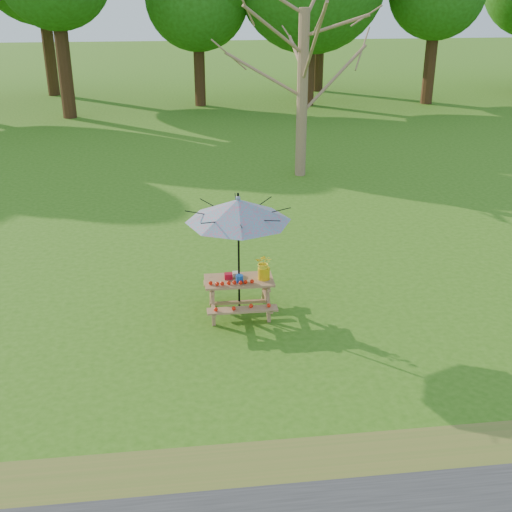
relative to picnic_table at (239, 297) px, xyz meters
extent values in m
plane|color=#316413|center=(-0.25, -1.30, -0.33)|extent=(120.00, 120.00, 0.00)
cube|color=olive|center=(-0.25, -4.10, -0.32)|extent=(120.00, 1.20, 0.01)
cylinder|color=#815D46|center=(2.75, 8.71, 2.08)|extent=(0.36, 0.36, 4.82)
cube|color=#9E6D47|center=(0.00, 0.00, 0.32)|extent=(1.20, 0.62, 0.04)
cube|color=#9E6D47|center=(0.00, -0.55, 0.03)|extent=(1.20, 0.22, 0.04)
cube|color=#9E6D47|center=(0.00, 0.55, 0.03)|extent=(1.20, 0.22, 0.04)
cylinder|color=black|center=(0.00, 0.00, 0.80)|extent=(0.04, 0.04, 2.25)
cone|color=#21ABBB|center=(0.00, 0.00, 1.62)|extent=(1.85, 1.85, 0.39)
sphere|color=#21ABBB|center=(0.00, 0.00, 1.84)|extent=(0.08, 0.08, 0.08)
cube|color=#AB0D22|center=(-0.18, 0.06, 0.39)|extent=(0.14, 0.12, 0.10)
cylinder|color=#154BB2|center=(0.00, -0.11, 0.41)|extent=(0.13, 0.13, 0.13)
cube|color=beige|center=(-0.03, 0.16, 0.38)|extent=(0.13, 0.13, 0.07)
cylinder|color=#E4AC0C|center=(0.43, -0.03, 0.45)|extent=(0.21, 0.21, 0.21)
imported|color=yellow|center=(0.43, -0.03, 0.65)|extent=(0.34, 0.32, 0.32)
camera|label=1|loc=(-0.95, -10.11, 5.13)|focal=45.00mm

